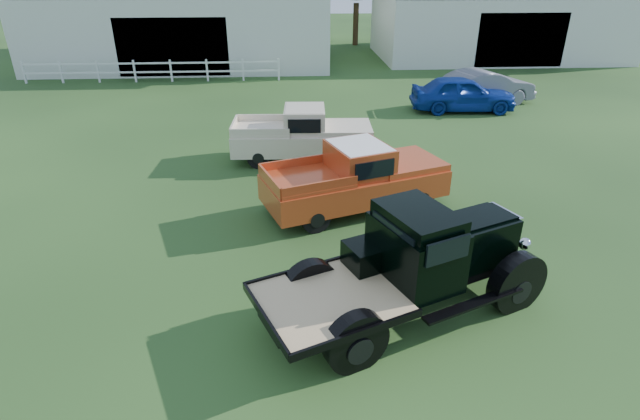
{
  "coord_description": "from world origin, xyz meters",
  "views": [
    {
      "loc": [
        -0.42,
        -8.86,
        6.09
      ],
      "look_at": [
        0.2,
        1.2,
        1.05
      ],
      "focal_mm": 28.0,
      "sensor_mm": 36.0,
      "label": 1
    }
  ],
  "objects_px": {
    "vintage_flatbed": "(409,263)",
    "red_pickup": "(355,177)",
    "misc_car_grey": "(484,87)",
    "misc_car_blue": "(463,93)",
    "white_pickup": "(302,135)"
  },
  "relations": [
    {
      "from": "vintage_flatbed",
      "to": "misc_car_grey",
      "type": "xyz_separation_m",
      "value": [
        6.97,
        15.22,
        -0.28
      ]
    },
    {
      "from": "misc_car_blue",
      "to": "misc_car_grey",
      "type": "distance_m",
      "value": 1.7
    },
    {
      "from": "vintage_flatbed",
      "to": "red_pickup",
      "type": "bearing_deg",
      "value": 72.22
    },
    {
      "from": "white_pickup",
      "to": "vintage_flatbed",
      "type": "bearing_deg",
      "value": -75.81
    },
    {
      "from": "white_pickup",
      "to": "misc_car_blue",
      "type": "xyz_separation_m",
      "value": [
        7.38,
        5.78,
        -0.1
      ]
    },
    {
      "from": "misc_car_grey",
      "to": "vintage_flatbed",
      "type": "bearing_deg",
      "value": 138.0
    },
    {
      "from": "vintage_flatbed",
      "to": "red_pickup",
      "type": "xyz_separation_m",
      "value": [
        -0.44,
        4.52,
        -0.16
      ]
    },
    {
      "from": "misc_car_blue",
      "to": "misc_car_grey",
      "type": "relative_size",
      "value": 0.95
    },
    {
      "from": "white_pickup",
      "to": "misc_car_grey",
      "type": "xyz_separation_m",
      "value": [
        8.72,
        6.83,
        -0.09
      ]
    },
    {
      "from": "white_pickup",
      "to": "misc_car_blue",
      "type": "distance_m",
      "value": 9.37
    },
    {
      "from": "misc_car_blue",
      "to": "vintage_flatbed",
      "type": "bearing_deg",
      "value": 161.08
    },
    {
      "from": "misc_car_blue",
      "to": "misc_car_grey",
      "type": "xyz_separation_m",
      "value": [
        1.34,
        1.05,
        0.02
      ]
    },
    {
      "from": "vintage_flatbed",
      "to": "white_pickup",
      "type": "relative_size",
      "value": 1.14
    },
    {
      "from": "misc_car_grey",
      "to": "red_pickup",
      "type": "bearing_deg",
      "value": 127.91
    },
    {
      "from": "red_pickup",
      "to": "misc_car_blue",
      "type": "bearing_deg",
      "value": 38.1
    }
  ]
}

